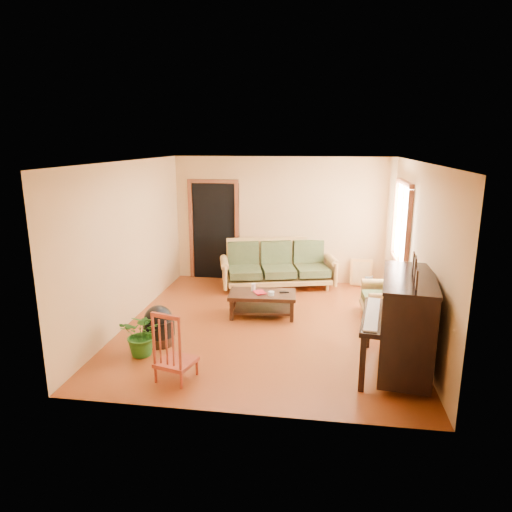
% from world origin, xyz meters
% --- Properties ---
extents(floor, '(5.00, 5.00, 0.00)m').
position_xyz_m(floor, '(0.00, 0.00, 0.00)').
color(floor, '#61250C').
rests_on(floor, ground).
extents(doorway, '(1.08, 0.16, 2.05)m').
position_xyz_m(doorway, '(-1.45, 2.48, 1.02)').
color(doorway, black).
rests_on(doorway, floor).
extents(window, '(0.12, 1.36, 1.46)m').
position_xyz_m(window, '(2.21, 1.30, 1.50)').
color(window, white).
rests_on(window, right_wall).
extents(sofa, '(2.42, 1.48, 0.97)m').
position_xyz_m(sofa, '(-0.01, 1.97, 0.48)').
color(sofa, '#A6793D').
rests_on(sofa, floor).
extents(coffee_table, '(1.16, 0.69, 0.41)m').
position_xyz_m(coffee_table, '(-0.13, 0.41, 0.20)').
color(coffee_table, black).
rests_on(coffee_table, floor).
extents(armchair, '(0.84, 0.88, 0.83)m').
position_xyz_m(armchair, '(1.89, 0.64, 0.41)').
color(armchair, '#A6793D').
rests_on(armchair, floor).
extents(piano, '(1.05, 1.56, 1.29)m').
position_xyz_m(piano, '(1.92, -1.28, 0.64)').
color(piano, black).
rests_on(piano, floor).
extents(footstool, '(0.47, 0.47, 0.44)m').
position_xyz_m(footstool, '(-1.48, -0.92, 0.22)').
color(footstool, black).
rests_on(footstool, floor).
extents(red_chair, '(0.54, 0.57, 0.92)m').
position_xyz_m(red_chair, '(-0.91, -1.86, 0.46)').
color(red_chair, maroon).
rests_on(red_chair, floor).
extents(leaning_frame, '(0.44, 0.13, 0.58)m').
position_xyz_m(leaning_frame, '(1.66, 2.34, 0.29)').
color(leaning_frame, '#CD9144').
rests_on(leaning_frame, floor).
extents(ceramic_crock, '(0.22, 0.22, 0.22)m').
position_xyz_m(ceramic_crock, '(1.81, 2.33, 0.11)').
color(ceramic_crock, '#365CA4').
rests_on(ceramic_crock, floor).
extents(potted_plant, '(0.58, 0.50, 0.63)m').
position_xyz_m(potted_plant, '(-1.57, -1.30, 0.32)').
color(potted_plant, '#225C1A').
rests_on(potted_plant, floor).
extents(book, '(0.26, 0.28, 0.02)m').
position_xyz_m(book, '(-0.25, 0.35, 0.42)').
color(book, maroon).
rests_on(book, coffee_table).
extents(candle, '(0.10, 0.10, 0.12)m').
position_xyz_m(candle, '(-0.30, 0.50, 0.47)').
color(candle, white).
rests_on(candle, coffee_table).
extents(glass_jar, '(0.12, 0.12, 0.07)m').
position_xyz_m(glass_jar, '(0.03, 0.31, 0.44)').
color(glass_jar, white).
rests_on(glass_jar, coffee_table).
extents(remote, '(0.17, 0.06, 0.02)m').
position_xyz_m(remote, '(0.23, 0.48, 0.42)').
color(remote, black).
rests_on(remote, coffee_table).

